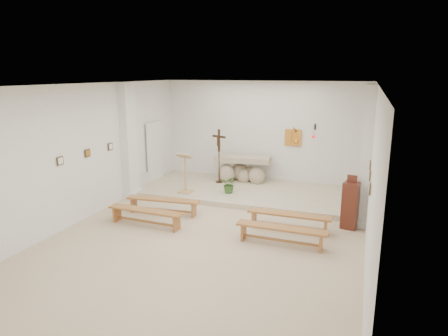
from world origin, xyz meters
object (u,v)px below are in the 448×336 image
at_px(altar, 242,171).
at_px(bench_right_second, 281,231).
at_px(bench_left_front, 163,203).
at_px(lectern, 185,173).
at_px(bench_right_front, 289,218).
at_px(crucifix_stand, 219,152).
at_px(donation_pedestal, 350,205).
at_px(bench_left_second, 146,214).

height_order(altar, bench_right_second, altar).
bearing_deg(bench_left_front, altar, 65.63).
relative_size(lectern, bench_right_second, 0.62).
xyz_separation_m(bench_left_front, bench_right_front, (3.44, 0.00, 0.00)).
bearing_deg(altar, bench_right_front, -62.44).
bearing_deg(bench_right_front, lectern, 155.94).
distance_m(crucifix_stand, bench_left_front, 3.17).
relative_size(lectern, crucifix_stand, 0.70).
distance_m(lectern, donation_pedestal, 4.99).
distance_m(altar, lectern, 2.26).
relative_size(altar, donation_pedestal, 1.41).
bearing_deg(donation_pedestal, bench_right_front, -142.78).
xyz_separation_m(donation_pedestal, bench_right_front, (-1.38, -0.65, -0.27)).
bearing_deg(bench_left_second, donation_pedestal, 20.59).
height_order(altar, donation_pedestal, donation_pedestal).
bearing_deg(bench_right_front, donation_pedestal, 25.56).
bearing_deg(bench_left_front, bench_right_second, -20.32).
height_order(crucifix_stand, bench_right_second, crucifix_stand).
xyz_separation_m(bench_left_front, bench_right_second, (3.44, -0.92, 0.00)).
bearing_deg(lectern, altar, 56.70).
relative_size(lectern, bench_left_front, 0.61).
distance_m(lectern, bench_right_front, 3.89).
height_order(donation_pedestal, bench_left_front, donation_pedestal).
distance_m(altar, crucifix_stand, 1.05).
distance_m(bench_left_front, bench_right_second, 3.56).
xyz_separation_m(crucifix_stand, bench_right_front, (2.94, -3.01, -0.87)).
bearing_deg(altar, bench_right_second, -68.36).
bearing_deg(bench_right_second, bench_left_second, -179.09).
bearing_deg(bench_left_front, bench_right_front, -5.33).
height_order(lectern, donation_pedestal, lectern).
height_order(bench_left_front, bench_right_second, same).
relative_size(donation_pedestal, bench_left_second, 0.66).
bearing_deg(crucifix_stand, bench_right_second, -31.53).
bearing_deg(bench_left_second, lectern, 94.32).
relative_size(donation_pedestal, bench_right_front, 0.67).
bearing_deg(lectern, crucifix_stand, 68.90).
height_order(lectern, bench_left_front, lectern).
xyz_separation_m(lectern, crucifix_stand, (0.58, 1.43, 0.42)).
height_order(crucifix_stand, bench_right_front, crucifix_stand).
relative_size(altar, lectern, 1.51).
relative_size(crucifix_stand, bench_right_front, 0.89).
height_order(bench_left_second, bench_right_second, same).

